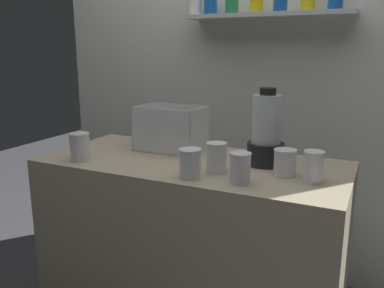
{
  "coord_description": "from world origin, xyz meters",
  "views": [
    {
      "loc": [
        0.77,
        -1.62,
        1.41
      ],
      "look_at": [
        0.0,
        0.0,
        0.98
      ],
      "focal_mm": 37.73,
      "sensor_mm": 36.0,
      "label": 1
    }
  ],
  "objects": [
    {
      "name": "back_wall_unit",
      "position": [
        0.0,
        0.77,
        1.26
      ],
      "size": [
        2.6,
        0.24,
        2.5
      ],
      "color": "silver",
      "rests_on": "ground_plane"
    },
    {
      "name": "counter",
      "position": [
        0.0,
        0.0,
        0.45
      ],
      "size": [
        1.4,
        0.64,
        0.9
      ],
      "primitive_type": "cube",
      "color": "tan",
      "rests_on": "ground_plane"
    },
    {
      "name": "juice_cup_beet_rightmost",
      "position": [
        0.55,
        -0.07,
        0.96
      ],
      "size": [
        0.08,
        0.08,
        0.13
      ],
      "color": "white",
      "rests_on": "counter"
    },
    {
      "name": "blender_pitcher",
      "position": [
        0.32,
        0.09,
        1.04
      ],
      "size": [
        0.16,
        0.16,
        0.34
      ],
      "color": "black",
      "rests_on": "counter"
    },
    {
      "name": "juice_cup_mango_right",
      "position": [
        0.3,
        -0.2,
        0.96
      ],
      "size": [
        0.08,
        0.08,
        0.12
      ],
      "color": "white",
      "rests_on": "counter"
    },
    {
      "name": "juice_cup_mango_far_right",
      "position": [
        0.44,
        -0.04,
        0.95
      ],
      "size": [
        0.09,
        0.09,
        0.11
      ],
      "color": "white",
      "rests_on": "counter"
    },
    {
      "name": "juice_cup_pomegranate_far_left",
      "position": [
        -0.47,
        -0.21,
        0.95
      ],
      "size": [
        0.09,
        0.09,
        0.13
      ],
      "color": "white",
      "rests_on": "counter"
    },
    {
      "name": "carrot_display_bin",
      "position": [
        -0.18,
        0.14,
        0.97
      ],
      "size": [
        0.33,
        0.22,
        0.22
      ],
      "color": "white",
      "rests_on": "counter"
    },
    {
      "name": "juice_cup_pomegranate_middle",
      "position": [
        0.17,
        -0.12,
        0.96
      ],
      "size": [
        0.09,
        0.09,
        0.13
      ],
      "color": "white",
      "rests_on": "counter"
    },
    {
      "name": "juice_cup_beet_left",
      "position": [
        0.1,
        -0.23,
        0.95
      ],
      "size": [
        0.09,
        0.09,
        0.12
      ],
      "color": "white",
      "rests_on": "counter"
    }
  ]
}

